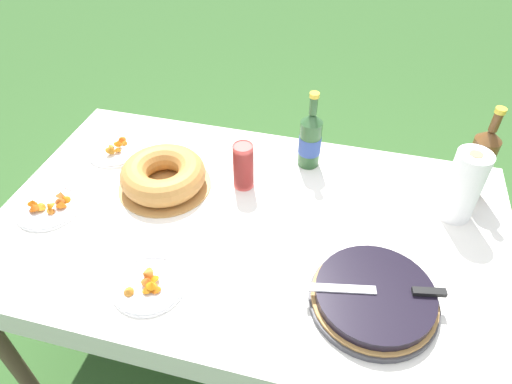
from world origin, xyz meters
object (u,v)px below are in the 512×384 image
Objects in this scene: snack_plate_left at (116,149)px; berry_tart at (374,297)px; cider_bottle_green at (310,140)px; snack_plate_near at (49,207)px; bundt_cake at (163,175)px; serving_knife at (387,290)px; snack_plate_right at (149,284)px; paper_towel_roll at (464,186)px; cup_stack at (243,166)px; cider_bottle_amber at (479,163)px.

berry_tart is at bearing -24.29° from snack_plate_left.
snack_plate_left is (-0.74, -0.11, -0.10)m from cider_bottle_green.
snack_plate_left is (0.07, 0.35, -0.00)m from snack_plate_near.
snack_plate_left is at bearing 151.54° from bundt_cake.
serving_knife is 1.23× the size of cider_bottle_green.
cider_bottle_green is 0.76m from snack_plate_left.
paper_towel_roll reaches higher than snack_plate_right.
snack_plate_left is at bearing 79.13° from snack_plate_near.
serving_knife is 1.12m from snack_plate_near.
snack_plate_right is (-0.66, -0.11, -0.05)m from serving_knife.
cup_stack is 0.67m from snack_plate_near.
snack_plate_left is 0.69m from snack_plate_right.
snack_plate_right is at bearing -73.05° from bundt_cake.
snack_plate_near is 0.36m from snack_plate_left.
snack_plate_near is (-0.33, -0.21, -0.04)m from bundt_cake.
snack_plate_right is (-0.63, -0.10, -0.02)m from berry_tart.
cup_stack is at bearing 140.84° from berry_tart.
snack_plate_right is at bearing -148.45° from paper_towel_roll.
cup_stack is 0.58× the size of cider_bottle_green.
cider_bottle_amber is 1.46m from snack_plate_near.
cider_bottle_amber reaches higher than snack_plate_left.
paper_towel_roll reaches higher than cup_stack.
berry_tart is at bearing -22.75° from bundt_cake.
snack_plate_left is (-1.02, 0.46, -0.02)m from berry_tart.
serving_knife is at bearing -21.64° from bundt_cake.
snack_plate_right is (-0.35, -0.68, -0.10)m from cider_bottle_green.
cider_bottle_green reaches higher than snack_plate_left.
bundt_cake is (-0.75, 0.32, 0.02)m from berry_tart.
cider_bottle_green is 1.37× the size of snack_plate_left.
serving_knife is 0.67m from snack_plate_right.
snack_plate_near is 1.01× the size of snack_plate_right.
cider_bottle_amber is at bearing 17.97° from snack_plate_near.
cider_bottle_green reaches higher than serving_knife.
cider_bottle_green is (-0.28, 0.57, 0.08)m from berry_tart.
cider_bottle_amber reaches higher than paper_towel_roll.
paper_towel_roll is (1.26, -0.03, 0.12)m from snack_plate_left.
berry_tart is at bearing 9.45° from snack_plate_right.
berry_tart is 1.09m from snack_plate_near.
cup_stack is 0.27m from cider_bottle_green.
cup_stack is at bearing 73.88° from snack_plate_right.
cider_bottle_green is (-0.31, 0.57, 0.05)m from serving_knife.
cider_bottle_green is 0.54m from paper_towel_roll.
cider_bottle_amber is at bearing 11.68° from cup_stack.
paper_towel_roll reaches higher than bundt_cake.
serving_knife reaches higher than snack_plate_near.
paper_towel_roll reaches higher than berry_tart.
serving_knife reaches higher than snack_plate_right.
bundt_cake is 0.44m from snack_plate_right.
paper_towel_roll reaches higher than snack_plate_left.
bundt_cake is 1.54× the size of snack_plate_near.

